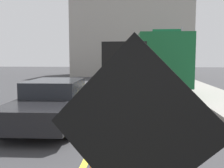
{
  "coord_description": "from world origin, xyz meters",
  "views": [
    {
      "loc": [
        0.99,
        0.23,
        2.12
      ],
      "look_at": [
        0.4,
        6.72,
        1.44
      ],
      "focal_mm": 40.29,
      "sensor_mm": 36.0,
      "label": 1
    }
  ],
  "objects_px": {
    "traffic_cone_mid_lane": "(108,126)",
    "box_truck": "(158,63)",
    "roadwork_sign": "(134,132)",
    "highway_guide_sign": "(173,44)",
    "pickup_car": "(54,101)",
    "arrow_board_trailer": "(124,104)"
  },
  "relations": [
    {
      "from": "arrow_board_trailer",
      "to": "highway_guide_sign",
      "type": "height_order",
      "value": "highway_guide_sign"
    },
    {
      "from": "highway_guide_sign",
      "to": "traffic_cone_mid_lane",
      "type": "bearing_deg",
      "value": -103.29
    },
    {
      "from": "box_truck",
      "to": "traffic_cone_mid_lane",
      "type": "xyz_separation_m",
      "value": [
        -2.02,
        -8.73,
        -1.45
      ]
    },
    {
      "from": "arrow_board_trailer",
      "to": "traffic_cone_mid_lane",
      "type": "xyz_separation_m",
      "value": [
        -0.29,
        -2.61,
        -0.13
      ]
    },
    {
      "from": "arrow_board_trailer",
      "to": "box_truck",
      "type": "relative_size",
      "value": 0.35
    },
    {
      "from": "arrow_board_trailer",
      "to": "traffic_cone_mid_lane",
      "type": "height_order",
      "value": "arrow_board_trailer"
    },
    {
      "from": "arrow_board_trailer",
      "to": "pickup_car",
      "type": "distance_m",
      "value": 2.46
    },
    {
      "from": "pickup_car",
      "to": "highway_guide_sign",
      "type": "distance_m",
      "value": 17.41
    },
    {
      "from": "box_truck",
      "to": "pickup_car",
      "type": "bearing_deg",
      "value": -119.66
    },
    {
      "from": "box_truck",
      "to": "highway_guide_sign",
      "type": "distance_m",
      "value": 9.42
    },
    {
      "from": "traffic_cone_mid_lane",
      "to": "box_truck",
      "type": "bearing_deg",
      "value": 76.98
    },
    {
      "from": "roadwork_sign",
      "to": "highway_guide_sign",
      "type": "height_order",
      "value": "highway_guide_sign"
    },
    {
      "from": "roadwork_sign",
      "to": "box_truck",
      "type": "xyz_separation_m",
      "value": [
        1.33,
        12.9,
        0.33
      ]
    },
    {
      "from": "arrow_board_trailer",
      "to": "box_truck",
      "type": "distance_m",
      "value": 6.49
    },
    {
      "from": "arrow_board_trailer",
      "to": "highway_guide_sign",
      "type": "relative_size",
      "value": 0.54
    },
    {
      "from": "box_truck",
      "to": "traffic_cone_mid_lane",
      "type": "bearing_deg",
      "value": -103.02
    },
    {
      "from": "roadwork_sign",
      "to": "highway_guide_sign",
      "type": "xyz_separation_m",
      "value": [
        3.5,
        21.93,
        1.95
      ]
    },
    {
      "from": "pickup_car",
      "to": "highway_guide_sign",
      "type": "xyz_separation_m",
      "value": [
        6.17,
        16.05,
        2.72
      ]
    },
    {
      "from": "arrow_board_trailer",
      "to": "highway_guide_sign",
      "type": "distance_m",
      "value": 15.91
    },
    {
      "from": "box_truck",
      "to": "highway_guide_sign",
      "type": "bearing_deg",
      "value": 76.45
    },
    {
      "from": "highway_guide_sign",
      "to": "traffic_cone_mid_lane",
      "type": "height_order",
      "value": "highway_guide_sign"
    },
    {
      "from": "roadwork_sign",
      "to": "pickup_car",
      "type": "relative_size",
      "value": 0.45
    }
  ]
}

